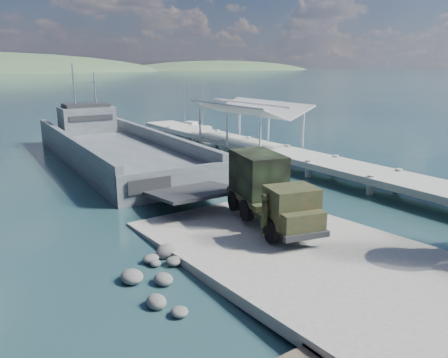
# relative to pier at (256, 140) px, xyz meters

# --- Properties ---
(ground) EXTENTS (1400.00, 1400.00, 0.00)m
(ground) POSITION_rel_pier_xyz_m (-13.00, -18.77, -1.60)
(ground) COLOR #1C4544
(ground) RESTS_ON ground
(boat_ramp) EXTENTS (10.00, 18.00, 0.50)m
(boat_ramp) POSITION_rel_pier_xyz_m (-13.00, -19.77, -1.35)
(boat_ramp) COLOR gray
(boat_ramp) RESTS_ON ground
(shoreline_rocks) EXTENTS (3.20, 5.60, 0.90)m
(shoreline_rocks) POSITION_rel_pier_xyz_m (-19.20, -18.27, -1.60)
(shoreline_rocks) COLOR #535351
(shoreline_rocks) RESTS_ON ground
(pier) EXTENTS (6.40, 44.00, 6.10)m
(pier) POSITION_rel_pier_xyz_m (0.00, 0.00, 0.00)
(pier) COLOR #97998F
(pier) RESTS_ON ground
(landing_craft) EXTENTS (9.99, 32.98, 9.68)m
(landing_craft) POSITION_rel_pier_xyz_m (-12.37, 5.58, -0.81)
(landing_craft) COLOR #444D50
(landing_craft) RESTS_ON ground
(military_truck) EXTENTS (4.13, 7.95, 3.54)m
(military_truck) POSITION_rel_pier_xyz_m (-11.88, -15.84, 0.66)
(military_truck) COLOR black
(military_truck) RESTS_ON boat_ramp
(soldier) EXTENTS (0.86, 0.71, 2.01)m
(soldier) POSITION_rel_pier_xyz_m (-13.81, -17.94, -0.09)
(soldier) COLOR #1D311B
(soldier) RESTS_ON boat_ramp
(sailboat_near) EXTENTS (2.46, 5.37, 6.31)m
(sailboat_near) POSITION_rel_pier_xyz_m (3.35, 15.18, -1.26)
(sailboat_near) COLOR #BABABA
(sailboat_near) RESTS_ON ground
(sailboat_far) EXTENTS (3.51, 5.64, 6.63)m
(sailboat_far) POSITION_rel_pier_xyz_m (3.57, 20.13, -1.25)
(sailboat_far) COLOR #BABABA
(sailboat_far) RESTS_ON ground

